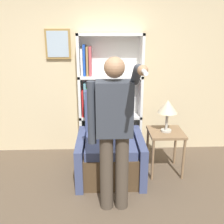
{
  "coord_description": "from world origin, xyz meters",
  "views": [
    {
      "loc": [
        0.09,
        -2.17,
        2.02
      ],
      "look_at": [
        0.2,
        0.79,
        1.06
      ],
      "focal_mm": 42.0,
      "sensor_mm": 36.0,
      "label": 1
    }
  ],
  "objects_px": {
    "armchair": "(110,150)",
    "side_table": "(166,138)",
    "bookcase": "(104,99)",
    "table_lamp": "(168,108)",
    "person_standing": "(114,128)"
  },
  "relations": [
    {
      "from": "side_table",
      "to": "table_lamp",
      "type": "height_order",
      "value": "table_lamp"
    },
    {
      "from": "bookcase",
      "to": "table_lamp",
      "type": "xyz_separation_m",
      "value": [
        0.86,
        -0.66,
        0.05
      ]
    },
    {
      "from": "table_lamp",
      "to": "person_standing",
      "type": "bearing_deg",
      "value": -134.42
    },
    {
      "from": "side_table",
      "to": "bookcase",
      "type": "bearing_deg",
      "value": 142.71
    },
    {
      "from": "armchair",
      "to": "table_lamp",
      "type": "distance_m",
      "value": 1.0
    },
    {
      "from": "armchair",
      "to": "side_table",
      "type": "bearing_deg",
      "value": 0.71
    },
    {
      "from": "armchair",
      "to": "table_lamp",
      "type": "bearing_deg",
      "value": 0.71
    },
    {
      "from": "bookcase",
      "to": "side_table",
      "type": "height_order",
      "value": "bookcase"
    },
    {
      "from": "person_standing",
      "to": "table_lamp",
      "type": "relative_size",
      "value": 3.85
    },
    {
      "from": "table_lamp",
      "to": "side_table",
      "type": "bearing_deg",
      "value": 116.57
    },
    {
      "from": "armchair",
      "to": "person_standing",
      "type": "distance_m",
      "value": 1.0
    },
    {
      "from": "bookcase",
      "to": "armchair",
      "type": "xyz_separation_m",
      "value": [
        0.07,
        -0.67,
        -0.57
      ]
    },
    {
      "from": "side_table",
      "to": "table_lamp",
      "type": "distance_m",
      "value": 0.45
    },
    {
      "from": "side_table",
      "to": "person_standing",
      "type": "bearing_deg",
      "value": -134.42
    },
    {
      "from": "person_standing",
      "to": "armchair",
      "type": "bearing_deg",
      "value": 91.49
    }
  ]
}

